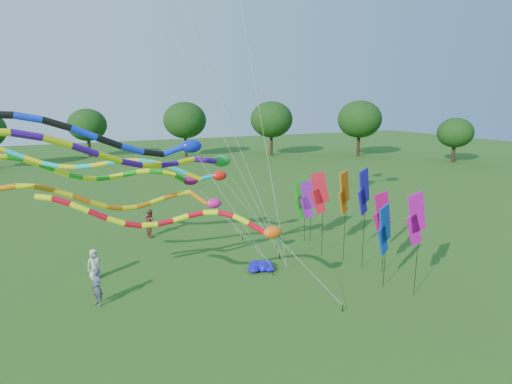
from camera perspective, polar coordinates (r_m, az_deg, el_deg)
name	(u,v)px	position (r m, az deg, el deg)	size (l,w,h in m)	color
ground	(282,316)	(18.86, 3.48, -16.18)	(160.00, 160.00, 0.00)	#225416
tree_ring	(309,213)	(13.68, 7.12, -2.80)	(116.65, 115.10, 9.42)	#382314
tube_kite_red	(192,221)	(17.39, -8.57, -3.85)	(11.26, 3.92, 6.02)	black
tube_kite_orange	(140,199)	(19.65, -15.21, -0.95)	(12.51, 1.24, 6.33)	black
tube_kite_purple	(115,154)	(18.12, -18.31, 4.83)	(16.91, 4.18, 8.74)	black
tube_kite_blue	(69,135)	(17.95, -23.65, 6.97)	(16.94, 1.18, 9.37)	black
tube_kite_cyan	(140,168)	(23.63, -15.26, 3.15)	(14.46, 2.84, 7.38)	black
tube_kite_green	(129,174)	(25.08, -16.55, 2.28)	(13.19, 1.54, 6.81)	black
banner_pole_orange	(344,193)	(23.81, 11.67, -0.13)	(1.09, 0.56, 5.22)	black
banner_pole_violet	(307,200)	(27.07, 6.87, -1.02)	(1.14, 0.37, 4.03)	black
banner_pole_magenta_a	(416,219)	(20.42, 20.55, -3.41)	(1.16, 0.12, 5.00)	black
banner_pole_magenta_b	(382,215)	(22.81, 16.45, -2.99)	(1.16, 0.10, 4.42)	black
banner_pole_blue_a	(384,230)	(21.04, 16.74, -4.88)	(1.12, 0.46, 4.21)	black
banner_pole_green	(302,199)	(27.04, 6.17, -0.87)	(1.16, 0.11, 4.09)	black
banner_pole_red	(319,193)	(24.57, 8.44, -0.14)	(1.11, 0.48, 5.00)	black
banner_pole_blue_b	(364,192)	(22.79, 14.17, -0.03)	(1.10, 0.52, 5.53)	black
blue_nylon_heap	(261,267)	(23.14, 0.68, -9.96)	(1.53, 1.26, 0.48)	#110DAC
person_a	(94,264)	(23.46, -20.75, -8.97)	(0.77, 0.50, 1.57)	beige
person_b	(97,287)	(20.56, -20.44, -11.78)	(0.63, 0.41, 1.73)	#444C5F
person_c	(150,223)	(29.27, -13.89, -4.01)	(0.90, 0.70, 1.85)	brown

